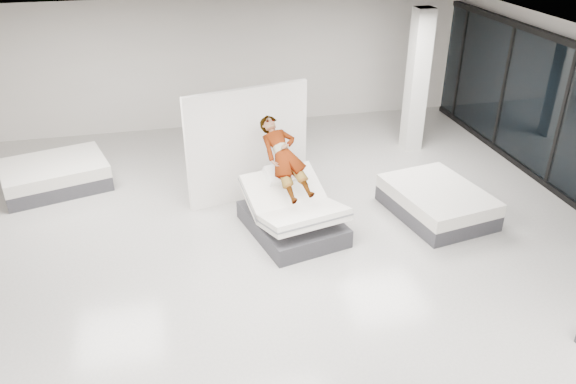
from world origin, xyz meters
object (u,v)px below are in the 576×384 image
object	(u,v)px
flat_bed_left_far	(55,175)
column	(417,81)
hero_bed	(292,215)
remote	(305,183)
person	(285,167)
flat_bed_right_far	(437,202)
divider_panel	(248,145)

from	to	relation	value
flat_bed_left_far	column	size ratio (longest dim) A/B	0.72
hero_bed	remote	xyz separation A→B (m)	(0.22, 0.01, 0.60)
hero_bed	flat_bed_left_far	distance (m)	5.10
flat_bed_left_far	column	distance (m)	7.99
hero_bed	column	size ratio (longest dim) A/B	0.66
person	hero_bed	bearing A→B (deg)	-90.00
hero_bed	flat_bed_right_far	xyz separation A→B (m)	(2.75, 0.00, -0.08)
person	remote	world-z (taller)	person
person	remote	distance (m)	0.46
hero_bed	person	size ratio (longest dim) A/B	1.26
person	flat_bed_right_far	bearing A→B (deg)	-19.39
flat_bed_right_far	flat_bed_left_far	size ratio (longest dim) A/B	0.94
flat_bed_right_far	column	world-z (taller)	column
hero_bed	divider_panel	bearing A→B (deg)	109.43
person	column	xyz separation A→B (m)	(3.65, 2.75, 0.46)
flat_bed_left_far	divider_panel	bearing A→B (deg)	-18.82
hero_bed	divider_panel	size ratio (longest dim) A/B	0.86
person	divider_panel	distance (m)	1.25
column	person	bearing A→B (deg)	-143.04
hero_bed	divider_panel	distance (m)	1.73
hero_bed	flat_bed_right_far	size ratio (longest dim) A/B	0.97
hero_bed	column	world-z (taller)	column
divider_panel	flat_bed_right_far	size ratio (longest dim) A/B	1.13
hero_bed	person	distance (m)	0.85
divider_panel	flat_bed_right_far	distance (m)	3.68
person	flat_bed_left_far	size ratio (longest dim) A/B	0.73
divider_panel	flat_bed_left_far	size ratio (longest dim) A/B	1.06
hero_bed	person	bearing A→B (deg)	103.36
divider_panel	column	distance (m)	4.42
flat_bed_left_far	column	xyz separation A→B (m)	(7.88, 0.29, 1.33)
hero_bed	divider_panel	world-z (taller)	divider_panel
hero_bed	remote	distance (m)	0.64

